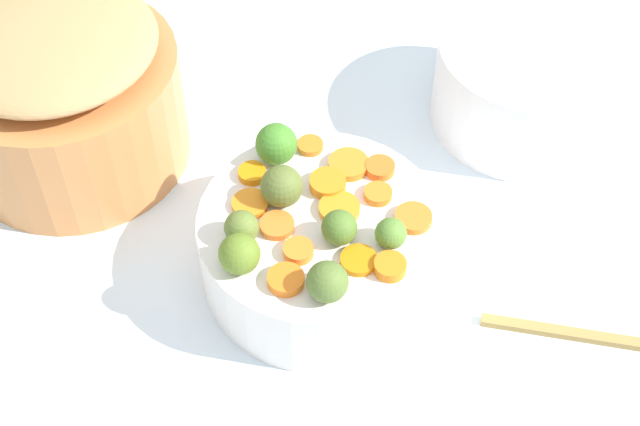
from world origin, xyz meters
The scene contains 26 objects.
tabletop centered at (0.00, 0.00, 0.01)m, with size 2.40×2.40×0.02m, color white.
serving_bowl_carrots centered at (-0.01, -0.01, 0.06)m, with size 0.23×0.23×0.08m, color white.
metal_pot centered at (0.30, 0.07, 0.09)m, with size 0.25×0.25×0.13m, color #CC7F44.
stuffing_mound centered at (0.30, 0.07, 0.17)m, with size 0.22×0.22×0.04m, color tan.
carrot_slice_0 centered at (-0.10, -0.01, 0.11)m, with size 0.03×0.03×0.01m, color orange.
carrot_slice_1 centered at (0.08, 0.00, 0.11)m, with size 0.03×0.03×0.01m, color orange.
carrot_slice_2 centered at (0.02, -0.08, 0.11)m, with size 0.04×0.04×0.01m, color orange.
carrot_slice_3 centered at (0.01, -0.04, 0.11)m, with size 0.04×0.04×0.01m, color orange.
carrot_slice_4 centered at (-0.01, -0.03, 0.11)m, with size 0.04×0.04×0.01m, color orange.
carrot_slice_5 centered at (-0.04, 0.06, 0.11)m, with size 0.03×0.03×0.01m, color orange.
carrot_slice_6 centered at (-0.01, -0.09, 0.11)m, with size 0.03×0.03×0.01m, color orange.
carrot_slice_7 centered at (-0.07, 0.00, 0.11)m, with size 0.03×0.03×0.01m, color orange.
carrot_slice_8 centered at (0.01, 0.03, 0.11)m, with size 0.03×0.03×0.01m, color orange.
carrot_slice_9 centered at (-0.03, 0.03, 0.11)m, with size 0.03×0.03×0.01m, color orange.
carrot_slice_10 centered at (-0.07, -0.07, 0.11)m, with size 0.04×0.04×0.01m, color orange.
carrot_slice_11 centered at (0.06, -0.07, 0.11)m, with size 0.03×0.03×0.01m, color orange.
carrot_slice_12 centered at (-0.03, -0.07, 0.11)m, with size 0.03×0.03×0.01m, color orange.
carrot_slice_13 centered at (0.05, 0.03, 0.11)m, with size 0.04×0.04×0.01m, color orange.
brussels_sprout_0 centered at (-0.07, -0.04, 0.12)m, with size 0.03×0.03×0.03m, color #588231.
brussels_sprout_1 centered at (-0.04, -0.01, 0.12)m, with size 0.03×0.03×0.03m, color #50732A.
brussels_sprout_2 centered at (0.03, 0.00, 0.12)m, with size 0.04×0.04×0.04m, color #5B6B2E.
brussels_sprout_3 centered at (0.02, 0.06, 0.12)m, with size 0.03×0.03×0.03m, color olive.
brussels_sprout_4 centered at (-0.08, 0.04, 0.12)m, with size 0.04×0.04×0.04m, color #566F2E.
brussels_sprout_5 centered at (0.08, -0.03, 0.12)m, with size 0.04×0.04×0.04m, color #438228.
brussels_sprout_6 centered at (0.00, 0.08, 0.12)m, with size 0.04×0.04×0.04m, color olive.
casserole_dish centered at (-0.01, -0.33, 0.07)m, with size 0.21×0.21×0.11m, color white.
Camera 1 is at (-0.41, 0.37, 0.78)m, focal length 52.19 mm.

